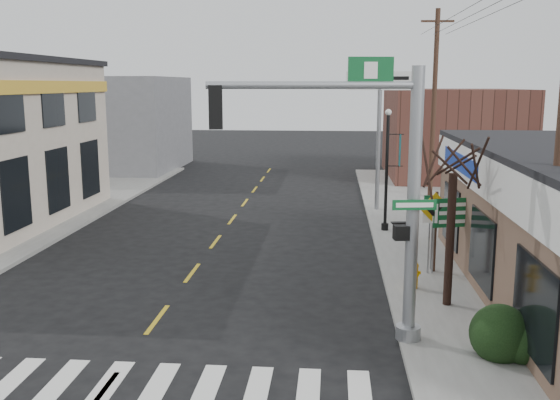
# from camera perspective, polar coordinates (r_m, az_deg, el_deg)

# --- Properties ---
(ground) EXTENTS (140.00, 140.00, 0.00)m
(ground) POSITION_cam_1_polar(r_m,az_deg,el_deg) (13.04, -16.16, -16.85)
(ground) COLOR black
(ground) RESTS_ON ground
(sidewalk_right) EXTENTS (6.00, 38.00, 0.13)m
(sidewalk_right) POSITION_cam_1_polar(r_m,az_deg,el_deg) (24.90, 15.38, -3.42)
(sidewalk_right) COLOR slate
(sidewalk_right) RESTS_ON ground
(sidewalk_left) EXTENTS (6.00, 38.00, 0.13)m
(sidewalk_left) POSITION_cam_1_polar(r_m,az_deg,el_deg) (27.90, -24.02, -2.48)
(sidewalk_left) COLOR slate
(sidewalk_left) RESTS_ON ground
(center_line) EXTENTS (0.12, 56.00, 0.01)m
(center_line) POSITION_cam_1_polar(r_m,az_deg,el_deg) (20.15, -8.04, -6.60)
(center_line) COLOR gold
(center_line) RESTS_ON ground
(crosswalk) EXTENTS (11.00, 2.20, 0.01)m
(crosswalk) POSITION_cam_1_polar(r_m,az_deg,el_deg) (13.37, -15.53, -16.08)
(crosswalk) COLOR silver
(crosswalk) RESTS_ON ground
(bldg_distant_right) EXTENTS (8.00, 10.00, 5.60)m
(bldg_distant_right) POSITION_cam_1_polar(r_m,az_deg,el_deg) (41.58, 15.45, 5.88)
(bldg_distant_right) COLOR #542F26
(bldg_distant_right) RESTS_ON ground
(bldg_distant_left) EXTENTS (9.00, 10.00, 6.40)m
(bldg_distant_left) POSITION_cam_1_polar(r_m,az_deg,el_deg) (45.53, -15.04, 6.78)
(bldg_distant_left) COLOR slate
(bldg_distant_left) RESTS_ON ground
(traffic_signal_pole) EXTENTS (5.02, 0.38, 6.35)m
(traffic_signal_pole) POSITION_cam_1_polar(r_m,az_deg,el_deg) (13.94, 9.10, 2.17)
(traffic_signal_pole) COLOR #93969B
(traffic_signal_pole) RESTS_ON sidewalk_right
(guide_sign) EXTENTS (1.45, 0.13, 2.54)m
(guide_sign) POSITION_cam_1_polar(r_m,az_deg,el_deg) (19.94, 15.73, -1.79)
(guide_sign) COLOR #432B1F
(guide_sign) RESTS_ON sidewalk_right
(fire_hydrant) EXTENTS (0.25, 0.25, 0.79)m
(fire_hydrant) POSITION_cam_1_polar(r_m,az_deg,el_deg) (18.41, 12.16, -6.61)
(fire_hydrant) COLOR #E79E06
(fire_hydrant) RESTS_ON sidewalk_right
(ped_crossing_sign) EXTENTS (0.99, 0.07, 2.55)m
(ped_crossing_sign) POSITION_cam_1_polar(r_m,az_deg,el_deg) (19.63, 13.95, -1.59)
(ped_crossing_sign) COLOR gray
(ped_crossing_sign) RESTS_ON sidewalk_right
(lamp_post) EXTENTS (0.63, 0.49, 4.83)m
(lamp_post) POSITION_cam_1_polar(r_m,az_deg,el_deg) (25.01, 9.89, 3.56)
(lamp_post) COLOR black
(lamp_post) RESTS_ON sidewalk_right
(dance_center_sign) EXTENTS (3.12, 0.20, 6.64)m
(dance_center_sign) POSITION_cam_1_polar(r_m,az_deg,el_deg) (29.10, 9.10, 8.90)
(dance_center_sign) COLOR gray
(dance_center_sign) RESTS_ON sidewalk_right
(bare_tree) EXTENTS (2.65, 2.65, 5.29)m
(bare_tree) POSITION_cam_1_polar(r_m,az_deg,el_deg) (16.53, 15.68, 4.54)
(bare_tree) COLOR black
(bare_tree) RESTS_ON sidewalk_right
(shrub_front) EXTENTS (1.30, 1.30, 0.98)m
(shrub_front) POSITION_cam_1_polar(r_m,az_deg,el_deg) (14.51, 19.47, -11.49)
(shrub_front) COLOR #1D3D1B
(shrub_front) RESTS_ON sidewalk_right
(shrub_back) EXTENTS (1.20, 1.20, 0.90)m
(shrub_back) POSITION_cam_1_polar(r_m,az_deg,el_deg) (20.59, 23.47, -5.36)
(shrub_back) COLOR black
(shrub_back) RESTS_ON sidewalk_right
(utility_pole_near) EXTENTS (1.43, 0.21, 8.23)m
(utility_pole_near) POSITION_cam_1_polar(r_m,az_deg,el_deg) (14.37, 24.15, 3.38)
(utility_pole_near) COLOR #3F2C1C
(utility_pole_near) RESTS_ON sidewalk_right
(utility_pole_far) EXTENTS (1.65, 0.25, 9.48)m
(utility_pole_far) POSITION_cam_1_polar(r_m,az_deg,el_deg) (32.99, 13.90, 8.65)
(utility_pole_far) COLOR #442A20
(utility_pole_far) RESTS_ON sidewalk_right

